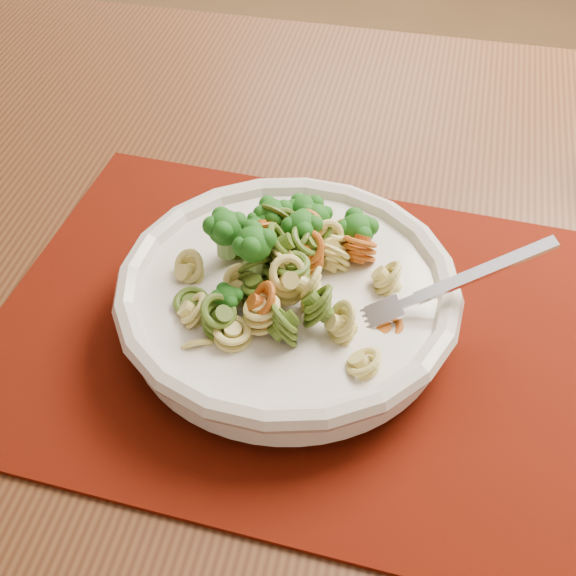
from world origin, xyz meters
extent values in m
cube|color=#54361C|center=(0.00, 0.00, 0.00)|extent=(4.00, 4.00, 0.01)
cube|color=#563018|center=(-0.65, -0.77, 0.74)|extent=(1.71, 1.44, 0.04)
cube|color=#551003|center=(-0.68, -0.81, 0.76)|extent=(0.59, 0.54, 0.00)
cylinder|color=beige|center=(-0.68, -0.81, 0.76)|extent=(0.12, 0.12, 0.01)
cylinder|color=beige|center=(-0.68, -0.81, 0.78)|extent=(0.25, 0.25, 0.03)
torus|color=beige|center=(-0.68, -0.81, 0.80)|extent=(0.27, 0.27, 0.02)
camera|label=1|loc=(-0.77, -1.24, 1.23)|focal=50.00mm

